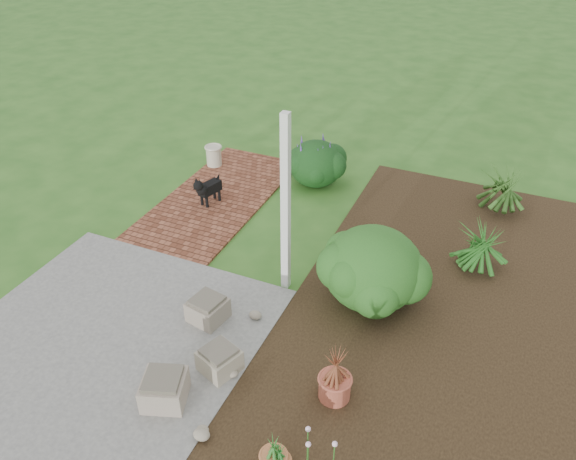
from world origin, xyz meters
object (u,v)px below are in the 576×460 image
at_px(stone_trough_near, 220,361).
at_px(cream_ceramic_urn, 214,156).
at_px(evergreen_shrub, 373,267).
at_px(black_dog, 208,188).

xyz_separation_m(stone_trough_near, cream_ceramic_urn, (-2.58, 4.35, 0.05)).
bearing_deg(evergreen_shrub, stone_trough_near, -122.77).
relative_size(stone_trough_near, evergreen_shrub, 0.31).
bearing_deg(stone_trough_near, black_dog, 122.42).
bearing_deg(black_dog, evergreen_shrub, -5.16).
relative_size(cream_ceramic_urn, evergreen_shrub, 0.29).
distance_m(black_dog, evergreen_shrub, 3.39).
bearing_deg(cream_ceramic_urn, stone_trough_near, -59.32).
xyz_separation_m(black_dog, evergreen_shrub, (3.15, -1.23, 0.22)).
relative_size(stone_trough_near, cream_ceramic_urn, 1.06).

